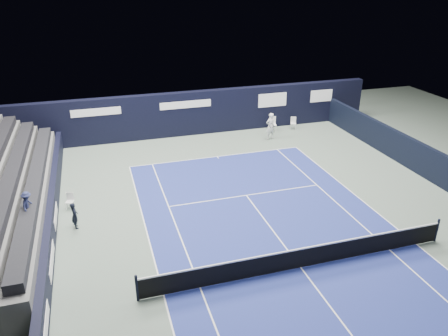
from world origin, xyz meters
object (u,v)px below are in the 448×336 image
(folding_chair_back_b, at_px, (293,122))
(tennis_net, at_px, (302,257))
(folding_chair_back_a, at_px, (273,121))
(line_judge_chair, at_px, (70,200))
(tennis_player, at_px, (270,126))

(folding_chair_back_b, height_order, tennis_net, tennis_net)
(folding_chair_back_a, relative_size, line_judge_chair, 1.31)
(folding_chair_back_a, distance_m, tennis_player, 1.79)
(folding_chair_back_a, height_order, tennis_net, tennis_net)
(folding_chair_back_a, height_order, line_judge_chair, folding_chair_back_a)
(tennis_net, xyz_separation_m, tennis_player, (4.44, 13.90, 0.43))
(folding_chair_back_a, distance_m, line_judge_chair, 16.04)
(line_judge_chair, height_order, tennis_net, tennis_net)
(folding_chair_back_b, bearing_deg, line_judge_chair, -132.30)
(line_judge_chair, bearing_deg, folding_chair_back_a, 48.13)
(folding_chair_back_b, height_order, tennis_player, tennis_player)
(folding_chair_back_a, relative_size, folding_chair_back_b, 1.19)
(folding_chair_back_b, xyz_separation_m, line_judge_chair, (-15.69, -7.69, -0.05))
(folding_chair_back_b, xyz_separation_m, tennis_player, (-2.49, -1.51, 0.43))
(folding_chair_back_a, bearing_deg, tennis_net, -97.09)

